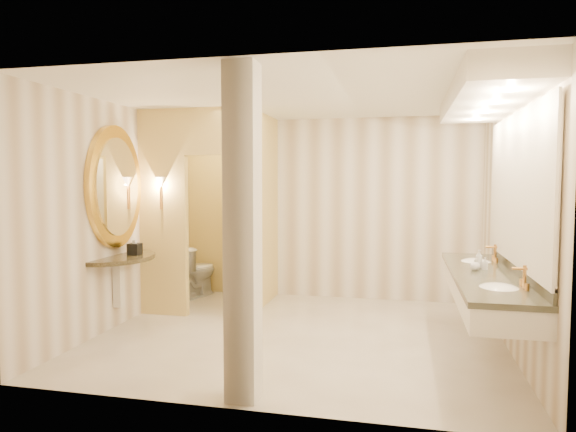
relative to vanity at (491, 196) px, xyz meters
name	(u,v)px	position (x,y,z in m)	size (l,w,h in m)	color
floor	(299,335)	(-1.98, 0.40, -1.63)	(4.50, 4.50, 0.00)	silver
ceiling	(300,98)	(-1.98, 0.40, 1.07)	(4.50, 4.50, 0.00)	white
wall_back	(326,209)	(-1.98, 2.40, -0.28)	(4.50, 0.02, 2.70)	silver
wall_front	(247,237)	(-1.98, -1.60, -0.28)	(4.50, 0.02, 2.70)	silver
wall_left	(121,215)	(-4.23, 0.40, -0.28)	(0.02, 4.00, 2.70)	silver
wall_right	(512,222)	(0.27, 0.40, -0.28)	(0.02, 4.00, 2.70)	silver
toilet_closet	(234,209)	(-3.10, 1.37, -0.24)	(1.50, 1.55, 2.70)	#F0D37E
wall_sconce	(161,184)	(-3.90, 0.83, 0.10)	(0.14, 0.14, 0.42)	#B87F3B
vanity	(491,196)	(0.00, 0.00, 0.00)	(0.75, 2.83, 2.09)	silver
console_shelf	(115,216)	(-4.19, 0.22, -0.28)	(1.12, 1.12, 2.01)	black
pillar	(243,234)	(-2.08, -1.40, -0.28)	(0.25, 0.25, 2.70)	silver
tissue_box	(135,249)	(-4.01, 0.32, -0.68)	(0.14, 0.14, 0.14)	black
toilet	(195,271)	(-3.93, 1.96, -1.23)	(0.44, 0.78, 0.80)	white
soap_bottle_a	(485,264)	(-0.01, 0.17, -0.69)	(0.06, 0.06, 0.12)	beige
soap_bottle_b	(475,264)	(-0.12, 0.09, -0.69)	(0.09, 0.09, 0.12)	silver
soap_bottle_c	(479,259)	(-0.06, 0.25, -0.66)	(0.07, 0.07, 0.19)	#C6B28C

